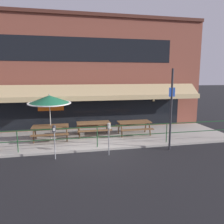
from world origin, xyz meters
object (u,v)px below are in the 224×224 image
(parking_meter_near, at_px, (54,132))
(street_sign_pole, at_px, (171,109))
(picnic_table_right, at_px, (134,124))
(picnic_table_left, at_px, (51,129))
(patio_umbrella_left, at_px, (49,100))
(parking_meter_far, at_px, (109,129))
(picnic_table_centre, at_px, (94,125))

(parking_meter_near, bearing_deg, street_sign_pole, 1.41)
(picnic_table_right, bearing_deg, picnic_table_left, -178.44)
(picnic_table_left, xyz_separation_m, parking_meter_near, (0.31, -2.42, 0.44))
(patio_umbrella_left, xyz_separation_m, parking_meter_far, (2.54, -2.52, -1.03))
(patio_umbrella_left, height_order, street_sign_pole, street_sign_pole)
(patio_umbrella_left, relative_size, street_sign_pole, 0.64)
(patio_umbrella_left, distance_m, parking_meter_near, 2.74)
(picnic_table_left, xyz_separation_m, parking_meter_far, (2.54, -2.43, 0.44))
(picnic_table_right, xyz_separation_m, street_sign_pole, (0.94, -2.42, 1.19))
(picnic_table_centre, bearing_deg, patio_umbrella_left, -172.64)
(parking_meter_far, relative_size, street_sign_pole, 0.39)
(picnic_table_centre, distance_m, patio_umbrella_left, 2.70)
(parking_meter_far, distance_m, street_sign_pole, 2.97)
(street_sign_pole, bearing_deg, parking_meter_near, -178.59)
(parking_meter_far, bearing_deg, picnic_table_centre, 96.22)
(parking_meter_far, height_order, street_sign_pole, street_sign_pole)
(picnic_table_left, distance_m, street_sign_pole, 6.00)
(patio_umbrella_left, bearing_deg, picnic_table_left, -90.00)
(picnic_table_centre, height_order, parking_meter_far, parking_meter_far)
(picnic_table_centre, bearing_deg, parking_meter_far, -83.78)
(parking_meter_near, bearing_deg, parking_meter_far, -0.07)
(picnic_table_left, distance_m, picnic_table_centre, 2.27)
(picnic_table_right, bearing_deg, patio_umbrella_left, -179.61)
(parking_meter_near, distance_m, parking_meter_far, 2.23)
(picnic_table_left, relative_size, street_sign_pole, 0.49)
(picnic_table_centre, relative_size, picnic_table_right, 1.00)
(parking_meter_far, bearing_deg, patio_umbrella_left, 135.30)
(picnic_table_right, distance_m, parking_meter_near, 4.90)
(parking_meter_near, height_order, parking_meter_far, same)
(picnic_table_left, height_order, picnic_table_centre, same)
(picnic_table_right, height_order, patio_umbrella_left, patio_umbrella_left)
(picnic_table_centre, height_order, picnic_table_right, same)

